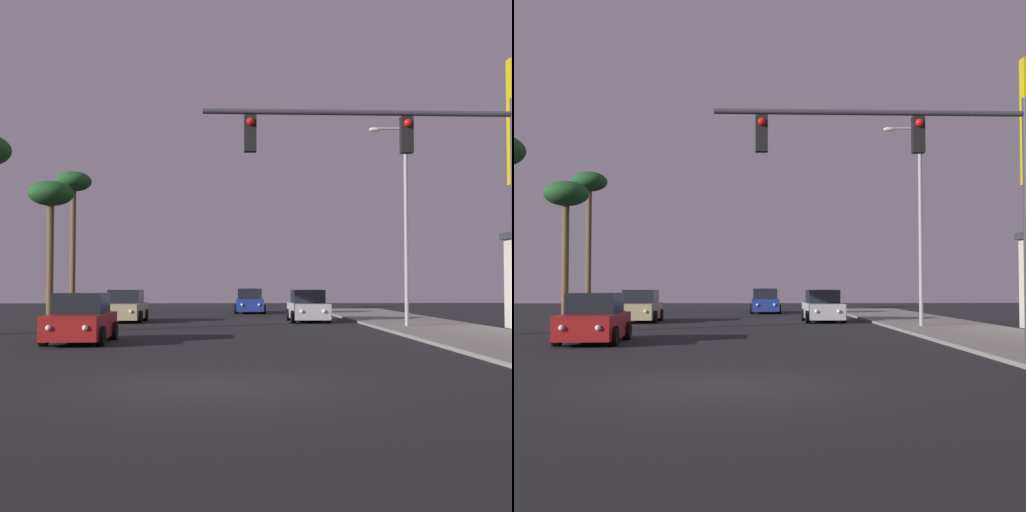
{
  "view_description": "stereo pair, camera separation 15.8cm",
  "coord_description": "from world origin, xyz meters",
  "views": [
    {
      "loc": [
        0.31,
        -14.1,
        1.97
      ],
      "look_at": [
        1.56,
        15.26,
        3.14
      ],
      "focal_mm": 50.0,
      "sensor_mm": 36.0,
      "label": 1
    },
    {
      "loc": [
        0.46,
        -14.11,
        1.97
      ],
      "look_at": [
        1.56,
        15.26,
        3.14
      ],
      "focal_mm": 50.0,
      "sensor_mm": 36.0,
      "label": 2
    }
  ],
  "objects": [
    {
      "name": "palm_tree_far",
      "position": [
        -9.92,
        34.0,
        8.3
      ],
      "size": [
        2.4,
        2.4,
        9.54
      ],
      "color": "brown",
      "rests_on": "ground"
    },
    {
      "name": "street_lamp",
      "position": [
        8.25,
        17.35,
        5.12
      ],
      "size": [
        1.74,
        0.24,
        9.0
      ],
      "color": "#99999E",
      "rests_on": "sidewalk_right"
    },
    {
      "name": "car_tan",
      "position": [
        -4.91,
        23.4,
        0.76
      ],
      "size": [
        2.04,
        4.33,
        1.68
      ],
      "rotation": [
        0.0,
        0.0,
        3.12
      ],
      "color": "tan",
      "rests_on": "ground"
    },
    {
      "name": "traffic_light_mast",
      "position": [
        5.23,
        3.23,
        4.76
      ],
      "size": [
        7.86,
        0.36,
        6.5
      ],
      "color": "#38383D",
      "rests_on": "sidewalk_right"
    },
    {
      "name": "car_red",
      "position": [
        -4.57,
        10.19,
        0.76
      ],
      "size": [
        2.04,
        4.31,
        1.68
      ],
      "rotation": [
        0.0,
        0.0,
        3.14
      ],
      "color": "maroon",
      "rests_on": "ground"
    },
    {
      "name": "ground_plane",
      "position": [
        0.0,
        0.0,
        0.0
      ],
      "size": [
        120.0,
        120.0,
        0.0
      ],
      "primitive_type": "plane",
      "color": "black"
    },
    {
      "name": "palm_tree_mid",
      "position": [
        -8.98,
        24.0,
        6.45
      ],
      "size": [
        2.4,
        2.4,
        7.46
      ],
      "color": "brown",
      "rests_on": "ground"
    },
    {
      "name": "sidewalk_right",
      "position": [
        9.5,
        10.0,
        0.06
      ],
      "size": [
        5.0,
        60.0,
        0.12
      ],
      "color": "gray",
      "rests_on": "ground"
    },
    {
      "name": "car_silver",
      "position": [
        4.63,
        23.21,
        0.76
      ],
      "size": [
        2.04,
        4.32,
        1.68
      ],
      "rotation": [
        0.0,
        0.0,
        3.16
      ],
      "color": "#B7B7BC",
      "rests_on": "ground"
    },
    {
      "name": "car_blue",
      "position": [
        1.94,
        34.41,
        0.76
      ],
      "size": [
        2.04,
        4.32,
        1.68
      ],
      "rotation": [
        0.0,
        0.0,
        3.13
      ],
      "color": "navy",
      "rests_on": "ground"
    }
  ]
}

